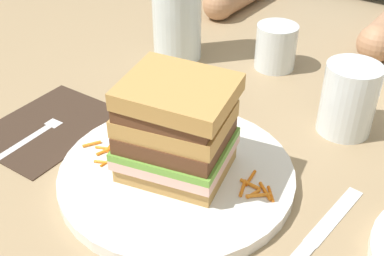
% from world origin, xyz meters
% --- Properties ---
extents(ground_plane, '(3.00, 3.00, 0.00)m').
position_xyz_m(ground_plane, '(0.00, 0.00, 0.00)').
color(ground_plane, '#9E8460').
extents(main_plate, '(0.27, 0.27, 0.01)m').
position_xyz_m(main_plate, '(0.01, -0.02, 0.01)').
color(main_plate, white).
rests_on(main_plate, ground_plane).
extents(sandwich, '(0.14, 0.13, 0.12)m').
position_xyz_m(sandwich, '(0.01, -0.02, 0.07)').
color(sandwich, tan).
rests_on(sandwich, main_plate).
extents(carrot_shred_0, '(0.03, 0.03, 0.00)m').
position_xyz_m(carrot_shred_0, '(-0.07, -0.03, 0.02)').
color(carrot_shred_0, orange).
rests_on(carrot_shred_0, main_plate).
extents(carrot_shred_1, '(0.02, 0.02, 0.00)m').
position_xyz_m(carrot_shred_1, '(-0.08, -0.04, 0.02)').
color(carrot_shred_1, orange).
rests_on(carrot_shred_1, main_plate).
extents(carrot_shred_2, '(0.01, 0.02, 0.00)m').
position_xyz_m(carrot_shred_2, '(-0.08, -0.05, 0.02)').
color(carrot_shred_2, orange).
rests_on(carrot_shred_2, main_plate).
extents(carrot_shred_3, '(0.02, 0.03, 0.00)m').
position_xyz_m(carrot_shred_3, '(-0.07, -0.04, 0.02)').
color(carrot_shred_3, orange).
rests_on(carrot_shred_3, main_plate).
extents(carrot_shred_4, '(0.00, 0.03, 0.00)m').
position_xyz_m(carrot_shred_4, '(-0.07, -0.06, 0.02)').
color(carrot_shred_4, orange).
rests_on(carrot_shred_4, main_plate).
extents(carrot_shred_5, '(0.02, 0.03, 0.00)m').
position_xyz_m(carrot_shred_5, '(-0.09, -0.03, 0.02)').
color(carrot_shred_5, orange).
rests_on(carrot_shred_5, main_plate).
extents(carrot_shred_6, '(0.01, 0.02, 0.00)m').
position_xyz_m(carrot_shred_6, '(-0.11, -0.05, 0.02)').
color(carrot_shred_6, orange).
rests_on(carrot_shred_6, main_plate).
extents(carrot_shred_7, '(0.02, 0.01, 0.00)m').
position_xyz_m(carrot_shred_7, '(-0.07, -0.07, 0.02)').
color(carrot_shred_7, orange).
rests_on(carrot_shred_7, main_plate).
extents(carrot_shred_8, '(0.02, 0.01, 0.00)m').
position_xyz_m(carrot_shred_8, '(-0.09, -0.04, 0.02)').
color(carrot_shred_8, orange).
rests_on(carrot_shred_8, main_plate).
extents(carrot_shred_9, '(0.01, 0.03, 0.00)m').
position_xyz_m(carrot_shred_9, '(0.08, 0.01, 0.02)').
color(carrot_shred_9, orange).
rests_on(carrot_shred_9, main_plate).
extents(carrot_shred_10, '(0.02, 0.02, 0.00)m').
position_xyz_m(carrot_shred_10, '(0.10, -0.01, 0.02)').
color(carrot_shred_10, orange).
rests_on(carrot_shred_10, main_plate).
extents(carrot_shred_11, '(0.02, 0.02, 0.00)m').
position_xyz_m(carrot_shred_11, '(0.11, 0.00, 0.02)').
color(carrot_shred_11, orange).
rests_on(carrot_shred_11, main_plate).
extents(carrot_shred_12, '(0.01, 0.03, 0.00)m').
position_xyz_m(carrot_shred_12, '(0.09, -0.01, 0.02)').
color(carrot_shred_12, orange).
rests_on(carrot_shred_12, main_plate).
extents(carrot_shred_13, '(0.01, 0.02, 0.00)m').
position_xyz_m(carrot_shred_13, '(0.10, -0.01, 0.02)').
color(carrot_shred_13, orange).
rests_on(carrot_shred_13, main_plate).
extents(carrot_shred_14, '(0.02, 0.02, 0.00)m').
position_xyz_m(carrot_shred_14, '(0.11, -0.00, 0.02)').
color(carrot_shred_14, orange).
rests_on(carrot_shred_14, main_plate).
extents(carrot_shred_15, '(0.02, 0.01, 0.00)m').
position_xyz_m(carrot_shred_15, '(0.09, 0.00, 0.02)').
color(carrot_shred_15, orange).
rests_on(carrot_shred_15, main_plate).
extents(napkin_dark, '(0.14, 0.18, 0.00)m').
position_xyz_m(napkin_dark, '(-0.20, -0.04, 0.00)').
color(napkin_dark, '#38281E').
rests_on(napkin_dark, ground_plane).
extents(fork, '(0.02, 0.17, 0.00)m').
position_xyz_m(fork, '(-0.20, -0.06, 0.00)').
color(fork, silver).
rests_on(fork, napkin_dark).
extents(knife, '(0.03, 0.20, 0.00)m').
position_xyz_m(knife, '(0.17, -0.03, 0.00)').
color(knife, silver).
rests_on(knife, ground_plane).
extents(juice_glass, '(0.07, 0.07, 0.09)m').
position_xyz_m(juice_glass, '(0.12, 0.18, 0.04)').
color(juice_glass, white).
rests_on(juice_glass, ground_plane).
extents(empty_tumbler_1, '(0.07, 0.07, 0.07)m').
position_xyz_m(empty_tumbler_1, '(-0.03, 0.29, 0.04)').
color(empty_tumbler_1, silver).
rests_on(empty_tumbler_1, ground_plane).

